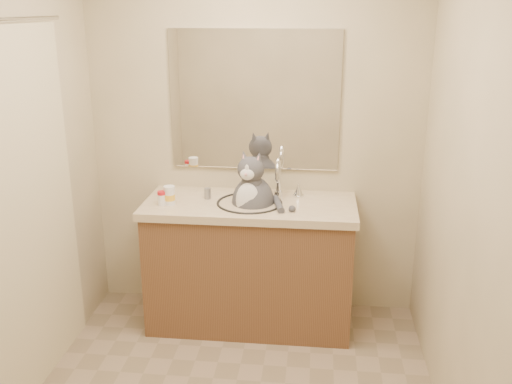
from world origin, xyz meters
TOP-DOWN VIEW (x-y plane):
  - room at (0.00, 0.00)m, footprint 2.22×2.52m
  - vanity at (0.00, 0.96)m, footprint 1.34×0.59m
  - mirror at (0.00, 1.24)m, footprint 1.10×0.02m
  - shower_curtain at (-1.05, 0.10)m, footprint 0.02×1.30m
  - cat at (0.02, 0.96)m, footprint 0.38×0.38m
  - pill_bottle_redcap at (-0.54, 0.85)m, footprint 0.07×0.07m
  - pill_bottle_orange at (-0.49, 0.87)m, footprint 0.09×0.09m
  - grey_canister at (-0.28, 1.01)m, footprint 0.05×0.05m

SIDE VIEW (x-z plane):
  - vanity at x=0.00m, z-range -0.12..1.00m
  - cat at x=0.02m, z-range 0.59..1.14m
  - grey_canister at x=-0.28m, z-range 0.85..0.92m
  - pill_bottle_redcap at x=-0.54m, z-range 0.85..0.94m
  - pill_bottle_orange at x=-0.49m, z-range 0.85..0.97m
  - shower_curtain at x=-1.05m, z-range 0.06..2.00m
  - room at x=0.00m, z-range -0.01..2.41m
  - mirror at x=0.00m, z-range 1.00..1.90m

